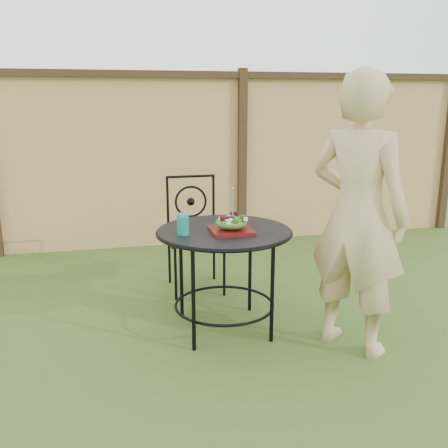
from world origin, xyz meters
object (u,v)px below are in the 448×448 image
Objects in this scene: patio_chair at (194,230)px; diner at (358,216)px; patio_table at (224,249)px; salad_plate at (231,230)px.

patio_chair is 0.54× the size of diner.
patio_table is 3.42× the size of salad_plate.
diner is (0.75, -0.43, 0.29)m from patio_table.
patio_table is 0.53× the size of diner.
salad_plate reaches higher than patio_table.
patio_chair is (-0.06, 0.85, -0.08)m from patio_table.
patio_chair reaches higher than salad_plate.
patio_chair is at bearing 95.49° from salad_plate.
patio_table is at bearing 110.57° from salad_plate.
diner reaches higher than patio_table.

